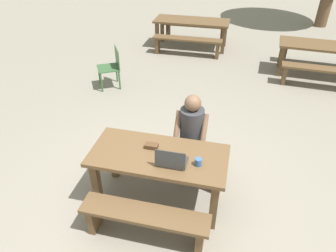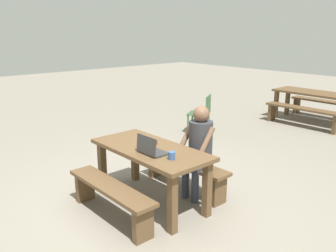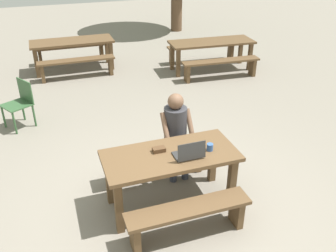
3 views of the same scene
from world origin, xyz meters
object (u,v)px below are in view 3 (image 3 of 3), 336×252
Objects in this scene: coffee_mug at (210,147)px; person_seated at (176,130)px; picnic_table_front at (170,163)px; plastic_chair at (20,102)px; laptop at (189,153)px; small_pouch at (159,150)px; picnic_table_mid at (72,45)px; picnic_table_rear at (212,45)px.

coffee_mug is 0.07× the size of person_seated.
plastic_chair reaches higher than picnic_table_front.
laptop is 0.39m from small_pouch.
coffee_mug is at bearing 7.25° from plastic_chair.
small_pouch is 0.08× the size of picnic_table_mid.
laptop reaches higher than picnic_table_rear.
small_pouch is 0.19× the size of plastic_chair.
small_pouch is 0.12× the size of person_seated.
small_pouch is at bearing 163.52° from coffee_mug.
person_seated reaches higher than coffee_mug.
picnic_table_front reaches higher than picnic_table_mid.
small_pouch is 5.22m from picnic_table_rear.
coffee_mug is at bearing -111.71° from picnic_table_rear.
small_pouch reaches higher than picnic_table_mid.
small_pouch reaches higher than picnic_table_rear.
picnic_table_front is 4.75× the size of laptop.
person_seated is at bearing 11.79° from plastic_chair.
picnic_table_front is at bearing -116.56° from person_seated.
plastic_chair is at bearing 132.03° from person_seated.
coffee_mug reaches higher than picnic_table_rear.
small_pouch is (-0.30, 0.24, -0.03)m from laptop.
coffee_mug is 5.09m from picnic_table_rear.
person_seated is (0.10, 0.73, -0.08)m from laptop.
laptop reaches higher than plastic_chair.
picnic_table_rear is at bearing 79.42° from plastic_chair.
person_seated is 5.13m from picnic_table_mid.
picnic_table_front is 0.22m from small_pouch.
plastic_chair reaches higher than small_pouch.
picnic_table_mid is (-0.77, 5.79, -0.18)m from laptop.
small_pouch is 0.07× the size of picnic_table_rear.
laptop is 5.28m from picnic_table_rear.
small_pouch is at bearing -118.55° from picnic_table_rear.
picnic_table_mid is at bearing 164.60° from picnic_table_rear.
laptop is at bearing -97.98° from person_seated.
small_pouch is 0.63m from coffee_mug.
picnic_table_front is 0.66m from person_seated.
coffee_mug is (0.30, 0.06, -0.01)m from laptop.
picnic_table_front reaches higher than picnic_table_rear.
picnic_table_front is 3.43m from plastic_chair.
coffee_mug is at bearing -168.23° from laptop.
coffee_mug is at bearing -16.48° from small_pouch.
plastic_chair is (-1.69, 2.81, -0.33)m from small_pouch.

